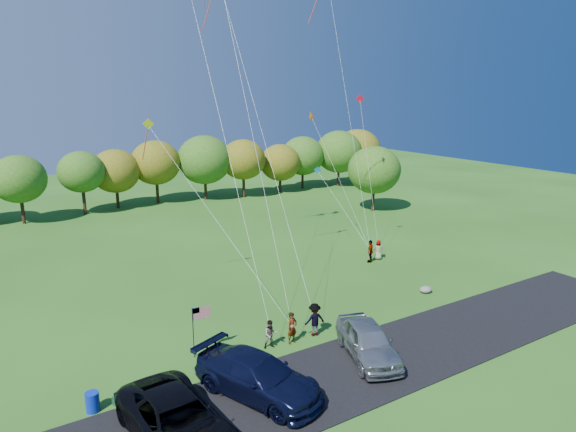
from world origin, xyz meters
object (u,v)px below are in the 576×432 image
flyer_d (370,251)px  park_bench (130,393)px  minivan_silver (368,341)px  trash_barrel (92,402)px  minivan_navy (258,376)px  flyer_b (271,334)px  flyer_c (315,320)px  flyer_a (292,328)px  minivan_dark (178,422)px  flyer_e (378,250)px

flyer_d → park_bench: flyer_d is taller
minivan_silver → trash_barrel: bearing=-172.6°
flyer_d → trash_barrel: (-23.39, -8.78, -0.48)m
park_bench → trash_barrel: bearing=155.1°
minivan_navy → minivan_silver: (6.43, -0.07, -0.01)m
flyer_b → flyer_d: size_ratio=0.85×
minivan_silver → park_bench: 11.81m
flyer_c → flyer_d: bearing=-135.0°
flyer_d → flyer_a: bearing=-5.3°
trash_barrel → flyer_d: bearing=20.6°
minivan_silver → flyer_c: flyer_c is taller
minivan_navy → flyer_c: size_ratio=3.34×
minivan_dark → flyer_b: bearing=30.9°
flyer_c → flyer_d: flyer_c is taller
flyer_c → park_bench: bearing=14.2°
minivan_dark → flyer_c: bearing=22.3°
flyer_b → minivan_navy: bearing=-112.9°
minivan_dark → minivan_navy: bearing=12.4°
minivan_navy → park_bench: 5.72m
minivan_dark → flyer_d: minivan_dark is taller
minivan_navy → minivan_silver: size_ratio=1.19×
flyer_a → flyer_c: 1.58m
flyer_d → park_bench: (-21.83, -9.00, -0.46)m
flyer_a → trash_barrel: flyer_a is taller
minivan_dark → flyer_a: minivan_dark is taller
minivan_dark → minivan_silver: bearing=2.6°
minivan_silver → trash_barrel: (-13.05, 2.89, -0.53)m
minivan_dark → flyer_a: bearing=25.8°
minivan_silver → flyer_e: size_ratio=3.31×
minivan_dark → trash_barrel: minivan_dark is taller
minivan_silver → flyer_c: (-0.82, 3.61, -0.02)m
flyer_a → flyer_d: 15.14m
minivan_dark → minivan_silver: 10.72m
flyer_d → minivan_silver: bearing=10.4°
minivan_dark → park_bench: minivan_dark is taller
minivan_navy → minivan_silver: minivan_navy is taller
minivan_dark → trash_barrel: (-2.39, 4.02, -0.55)m
trash_barrel → minivan_navy: bearing=-23.1°
minivan_silver → flyer_e: minivan_silver is taller
minivan_navy → flyer_b: (2.76, 3.58, -0.20)m
park_bench → flyer_b: bearing=-9.8°
flyer_b → trash_barrel: size_ratio=1.78×
flyer_a → flyer_c: flyer_c is taller
flyer_c → trash_barrel: (-12.22, -0.72, -0.51)m
minivan_navy → flyer_d: bearing=12.8°
flyer_e → flyer_a: bearing=72.9°
flyer_a → minivan_silver: bearing=-68.2°
flyer_b → flyer_c: flyer_c is taller
minivan_dark → flyer_c: 10.92m
flyer_a → minivan_dark: bearing=-163.4°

